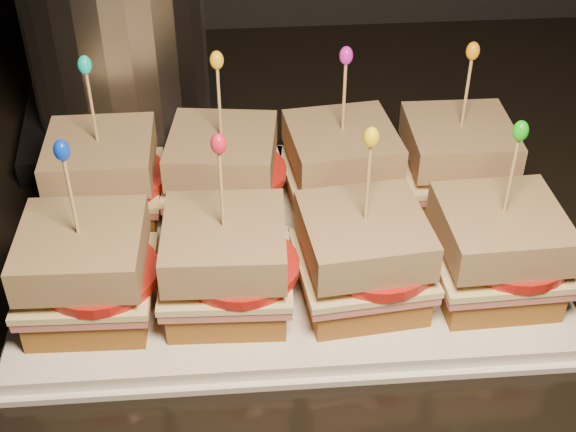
{
  "coord_description": "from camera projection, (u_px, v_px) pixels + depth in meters",
  "views": [
    {
      "loc": [
        -0.67,
        0.92,
        1.39
      ],
      "look_at": [
        -0.63,
        1.48,
        0.97
      ],
      "focal_mm": 50.0,
      "sensor_mm": 36.0,
      "label": 1
    }
  ],
  "objects": [
    {
      "name": "granite_slab",
      "position": [
        444.0,
        174.0,
        0.89
      ],
      "size": [
        2.53,
        0.75,
        0.04
      ],
      "primitive_type": "cube",
      "color": "black",
      "rests_on": "cabinet"
    },
    {
      "name": "platter",
      "position": [
        288.0,
        256.0,
        0.73
      ],
      "size": [
        0.47,
        0.29,
        0.02
      ],
      "primitive_type": "cube",
      "color": "white",
      "rests_on": "granite_slab"
    },
    {
      "name": "platter_rim",
      "position": [
        288.0,
        261.0,
        0.74
      ],
      "size": [
        0.48,
        0.3,
        0.01
      ],
      "primitive_type": "cube",
      "color": "white",
      "rests_on": "granite_slab"
    },
    {
      "name": "sandwich_0_bread_bot",
      "position": [
        108.0,
        202.0,
        0.76
      ],
      "size": [
        0.09,
        0.09,
        0.03
      ],
      "primitive_type": "cube",
      "rotation": [
        0.0,
        0.0,
        0.0
      ],
      "color": "brown",
      "rests_on": "platter"
    },
    {
      "name": "sandwich_0_ham",
      "position": [
        105.0,
        187.0,
        0.75
      ],
      "size": [
        0.1,
        0.1,
        0.01
      ],
      "primitive_type": "cube",
      "rotation": [
        0.0,
        0.0,
        0.0
      ],
      "color": "#B85951",
      "rests_on": "sandwich_0_bread_bot"
    },
    {
      "name": "sandwich_0_cheese",
      "position": [
        104.0,
        181.0,
        0.75
      ],
      "size": [
        0.11,
        0.1,
        0.01
      ],
      "primitive_type": "cube",
      "rotation": [
        0.0,
        0.0,
        0.0
      ],
      "color": "beige",
      "rests_on": "sandwich_0_ham"
    },
    {
      "name": "sandwich_0_tomato",
      "position": [
        116.0,
        178.0,
        0.74
      ],
      "size": [
        0.09,
        0.09,
        0.01
      ],
      "primitive_type": "cylinder",
      "color": "#B41B14",
      "rests_on": "sandwich_0_cheese"
    },
    {
      "name": "sandwich_0_bread_top",
      "position": [
        100.0,
        156.0,
        0.73
      ],
      "size": [
        0.1,
        0.1,
        0.03
      ],
      "primitive_type": "cube",
      "rotation": [
        0.0,
        0.0,
        0.0
      ],
      "color": "#4E2C10",
      "rests_on": "sandwich_0_tomato"
    },
    {
      "name": "sandwich_0_pick",
      "position": [
        93.0,
        111.0,
        0.7
      ],
      "size": [
        0.0,
        0.0,
        0.09
      ],
      "primitive_type": "cylinder",
      "color": "tan",
      "rests_on": "sandwich_0_bread_top"
    },
    {
      "name": "sandwich_0_frill",
      "position": [
        85.0,
        65.0,
        0.68
      ],
      "size": [
        0.01,
        0.01,
        0.02
      ],
      "primitive_type": "ellipsoid",
      "color": "#09CBB6",
      "rests_on": "sandwich_0_pick"
    },
    {
      "name": "sandwich_1_bread_bot",
      "position": [
        225.0,
        196.0,
        0.77
      ],
      "size": [
        0.11,
        0.11,
        0.03
      ],
      "primitive_type": "cube",
      "rotation": [
        0.0,
        0.0,
        -0.13
      ],
      "color": "brown",
      "rests_on": "platter"
    },
    {
      "name": "sandwich_1_ham",
      "position": [
        224.0,
        182.0,
        0.76
      ],
      "size": [
        0.12,
        0.11,
        0.01
      ],
      "primitive_type": "cube",
      "rotation": [
        0.0,
        0.0,
        -0.13
      ],
      "color": "#B85951",
      "rests_on": "sandwich_1_bread_bot"
    },
    {
      "name": "sandwich_1_cheese",
      "position": [
        224.0,
        176.0,
        0.76
      ],
      "size": [
        0.12,
        0.11,
        0.01
      ],
      "primitive_type": "cube",
      "rotation": [
        0.0,
        0.0,
        -0.13
      ],
      "color": "beige",
      "rests_on": "sandwich_1_ham"
    },
    {
      "name": "sandwich_1_tomato",
      "position": [
        236.0,
        172.0,
        0.75
      ],
      "size": [
        0.09,
        0.09,
        0.01
      ],
      "primitive_type": "cylinder",
      "color": "#B41B14",
      "rests_on": "sandwich_1_cheese"
    },
    {
      "name": "sandwich_1_bread_top",
      "position": [
        222.0,
        150.0,
        0.74
      ],
      "size": [
        0.11,
        0.11,
        0.03
      ],
      "primitive_type": "cube",
      "rotation": [
        0.0,
        0.0,
        -0.13
      ],
      "color": "#4E2C10",
      "rests_on": "sandwich_1_tomato"
    },
    {
      "name": "sandwich_1_pick",
      "position": [
        220.0,
        106.0,
        0.71
      ],
      "size": [
        0.0,
        0.0,
        0.09
      ],
      "primitive_type": "cylinder",
      "color": "tan",
      "rests_on": "sandwich_1_bread_top"
    },
    {
      "name": "sandwich_1_frill",
      "position": [
        217.0,
        60.0,
        0.68
      ],
      "size": [
        0.01,
        0.01,
        0.02
      ],
      "primitive_type": "ellipsoid",
      "color": "yellow",
      "rests_on": "sandwich_1_pick"
    },
    {
      "name": "sandwich_2_bread_bot",
      "position": [
        340.0,
        191.0,
        0.78
      ],
      "size": [
        0.1,
        0.1,
        0.03
      ],
      "primitive_type": "cube",
      "rotation": [
        0.0,
        0.0,
        0.11
      ],
      "color": "brown",
      "rests_on": "platter"
    },
    {
      "name": "sandwich_2_ham",
      "position": [
        340.0,
        177.0,
        0.77
      ],
      "size": [
        0.11,
        0.11,
        0.01
      ],
      "primitive_type": "cube",
      "rotation": [
        0.0,
        0.0,
        0.11
      ],
      "color": "#B85951",
      "rests_on": "sandwich_2_bread_bot"
    },
    {
      "name": "sandwich_2_cheese",
      "position": [
        341.0,
        171.0,
        0.76
      ],
      "size": [
        0.12,
        0.11,
        0.01
      ],
      "primitive_type": "cube",
      "rotation": [
        0.0,
        0.0,
        0.11
      ],
      "color": "beige",
      "rests_on": "sandwich_2_ham"
    },
    {
      "name": "sandwich_2_tomato",
      "position": [
        354.0,
        167.0,
        0.75
      ],
      "size": [
        0.09,
        0.09,
        0.01
      ],
      "primitive_type": "cylinder",
      "color": "#B41B14",
      "rests_on": "sandwich_2_cheese"
    },
    {
      "name": "sandwich_2_bread_top",
      "position": [
        342.0,
        145.0,
        0.75
      ],
      "size": [
        0.11,
        0.11,
        0.03
      ],
      "primitive_type": "cube",
      "rotation": [
        0.0,
        0.0,
        0.11
      ],
      "color": "#4E2C10",
      "rests_on": "sandwich_2_tomato"
    },
    {
      "name": "sandwich_2_pick",
      "position": [
        344.0,
        101.0,
        0.72
      ],
      "size": [
        0.0,
        0.0,
        0.09
      ],
      "primitive_type": "cylinder",
      "color": "tan",
      "rests_on": "sandwich_2_bread_top"
    },
    {
      "name": "sandwich_2_frill",
      "position": [
        346.0,
        55.0,
        0.69
      ],
      "size": [
        0.01,
        0.01,
        0.02
      ],
      "primitive_type": "ellipsoid",
      "color": "#C31DB0",
      "rests_on": "sandwich_2_pick"
    },
    {
      "name": "sandwich_3_bread_bot",
      "position": [
        452.0,
        186.0,
        0.78
      ],
      "size": [
        0.1,
        0.1,
        0.03
      ],
      "primitive_type": "cube",
      "rotation": [
        0.0,
        0.0,
        -0.01
      ],
      "color": "brown",
      "rests_on": "platter"
    },
    {
      "name": "sandwich_3_ham",
      "position": [
        455.0,
        171.0,
        0.77
      ],
      "size": [
        0.1,
        0.1,
        0.01
      ],
      "primitive_type": "cube",
      "rotation": [
        0.0,
        0.0,
        -0.01
      ],
      "color": "#B85951",
      "rests_on": "sandwich_3_bread_bot"
    },
    {
      "name": "sandwich_3_cheese",
      "position": [
        455.0,
        165.0,
        0.77
      ],
      "size": [
        0.11,
        0.1,
        0.01
      ],
      "primitive_type": "cube",
      "rotation": [
        0.0,
        0.0,
        -0.01
      ],
      "color": "beige",
      "rests_on": "sandwich_3_ham"
    },
    {
      "name": "sandwich_3_tomato",
      "position": [
        470.0,
        162.0,
        0.76
      ],
      "size": [
        0.09,
        0.09,
        0.01
      ],
      "primitive_type": "cylinder",
      "color": "#B41B14",
      "rests_on": "sandwich_3_cheese"
    },
    {
      "name": "sandwich_3_bread_top",
      "position": [
        459.0,
        140.0,
        0.75
      ],
      "size": [
        0.1,
        0.1,
        0.03
      ],
      "primitive_type": "cube",
      "rotation": [
        0.0,
        0.0,
        -0.01
      ],
      "color": "#4E2C10",
      "rests_on": "sandwich_3_tomato"
    },
    {
      "name": "sandwich_3_pick",
      "position": [
        466.0,
        97.0,
        0.72
      ],
      "size": [
        0.0,
        0.0,
        0.09
      ],
      "primitive_type": "cylinder",
      "color": "tan",
      "rests_on": "sandwich_3_bread_top"
    },
    {
      "name": "sandwich_3_frill",
      "position": [
        473.0,
        51.0,
        0.7
      ],
      "size": [
        0.01,
        0.01,
        0.02
      ],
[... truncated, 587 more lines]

